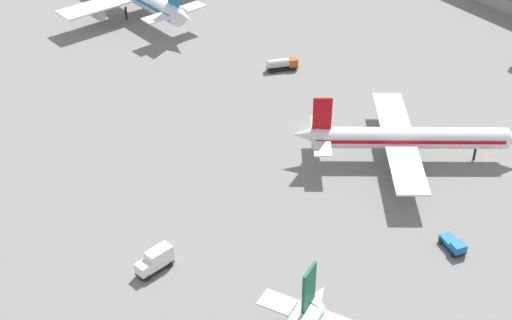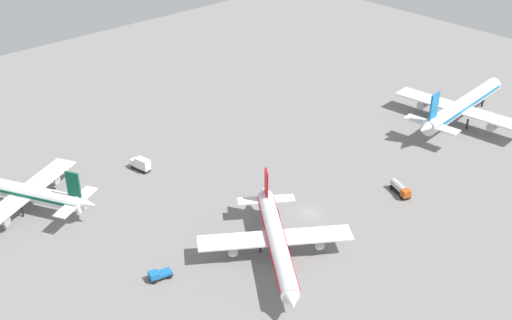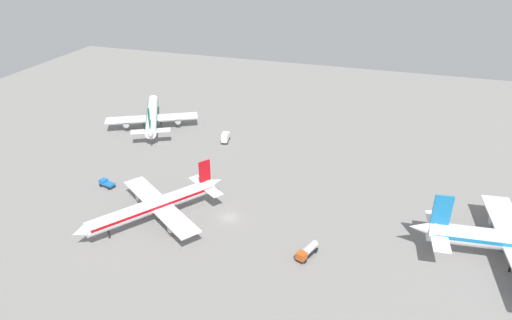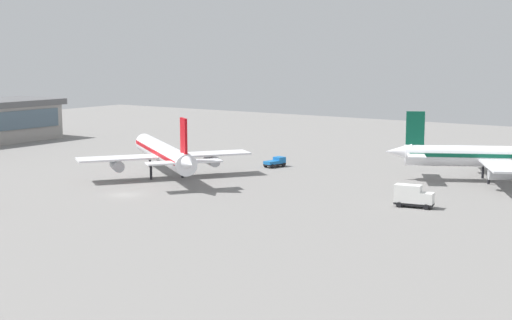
# 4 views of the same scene
# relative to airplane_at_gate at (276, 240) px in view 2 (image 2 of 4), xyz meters

# --- Properties ---
(ground) EXTENTS (288.00, 288.00, 0.00)m
(ground) POSITION_rel_airplane_at_gate_xyz_m (16.67, 6.49, -4.32)
(ground) COLOR gray
(airplane_at_gate) EXTENTS (28.45, 33.67, 11.88)m
(airplane_at_gate) POSITION_rel_airplane_at_gate_xyz_m (0.00, 0.00, 0.00)
(airplane_at_gate) COLOR white
(airplane_at_gate) RESTS_ON ground
(airplane_taxiing) EXTENTS (30.66, 36.79, 12.15)m
(airplane_taxiing) POSITION_rel_airplane_at_gate_xyz_m (-29.52, 51.56, 0.10)
(airplane_taxiing) COLOR white
(airplane_taxiing) RESTS_ON ground
(airplane_distant) EXTENTS (47.58, 38.31, 14.47)m
(airplane_distant) POSITION_rel_airplane_at_gate_xyz_m (81.66, 9.54, 0.94)
(airplane_distant) COLOR white
(airplane_distant) RESTS_ON ground
(catering_truck) EXTENTS (2.98, 5.84, 3.30)m
(catering_truck) POSITION_rel_airplane_at_gate_xyz_m (-0.35, 47.85, -2.62)
(catering_truck) COLOR black
(catering_truck) RESTS_ON ground
(fuel_truck) EXTENTS (4.02, 6.56, 2.50)m
(fuel_truck) POSITION_rel_airplane_at_gate_xyz_m (38.02, -2.17, -2.93)
(fuel_truck) COLOR black
(fuel_truck) RESTS_ON ground
(pushback_tractor) EXTENTS (4.71, 3.01, 1.90)m
(pushback_tractor) POSITION_rel_airplane_at_gate_xyz_m (-21.13, 10.40, -3.35)
(pushback_tractor) COLOR black
(pushback_tractor) RESTS_ON ground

